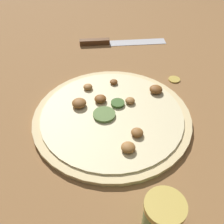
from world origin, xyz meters
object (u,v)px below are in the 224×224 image
at_px(pizza, 112,116).
at_px(loose_cap, 174,79).
at_px(knife, 110,42).
at_px(spice_jar, 165,216).

xyz_separation_m(pizza, loose_cap, (0.10, -0.21, -0.00)).
distance_m(knife, loose_cap, 0.28).
xyz_separation_m(knife, loose_cap, (-0.26, -0.11, -0.00)).
distance_m(pizza, loose_cap, 0.24).
xyz_separation_m(pizza, knife, (0.36, -0.10, -0.00)).
bearing_deg(spice_jar, pizza, 0.63).
height_order(spice_jar, loose_cap, spice_jar).
bearing_deg(pizza, spice_jar, -179.37).
xyz_separation_m(knife, spice_jar, (-0.63, 0.10, 0.03)).
relative_size(pizza, knife, 1.26).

